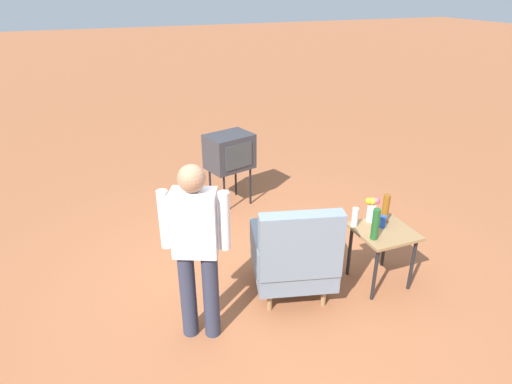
{
  "coord_description": "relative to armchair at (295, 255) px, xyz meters",
  "views": [
    {
      "loc": [
        1.4,
        3.42,
        2.87
      ],
      "look_at": [
        -0.31,
        -0.87,
        0.65
      ],
      "focal_mm": 30.72,
      "sensor_mm": 36.0,
      "label": 1
    }
  ],
  "objects": [
    {
      "name": "tv_on_stand",
      "position": [
        -0.07,
        -2.19,
        0.28
      ],
      "size": [
        0.7,
        0.59,
        1.03
      ],
      "color": "black",
      "rests_on": "ground"
    },
    {
      "name": "bottle_wine_green",
      "position": [
        -0.74,
        0.2,
        0.29
      ],
      "size": [
        0.07,
        0.07,
        0.32
      ],
      "primitive_type": "cylinder",
      "color": "#1E5623",
      "rests_on": "side_table"
    },
    {
      "name": "flower_vase",
      "position": [
        -0.92,
        -0.11,
        0.28
      ],
      "size": [
        0.14,
        0.1,
        0.27
      ],
      "color": "silver",
      "rests_on": "side_table"
    },
    {
      "name": "person_standing",
      "position": [
        0.99,
        0.16,
        0.44
      ],
      "size": [
        0.53,
        0.35,
        1.64
      ],
      "color": "#2D3347",
      "rests_on": "ground"
    },
    {
      "name": "bottle_short_clear",
      "position": [
        -0.7,
        -0.08,
        0.23
      ],
      "size": [
        0.06,
        0.06,
        0.2
      ],
      "primitive_type": "cylinder",
      "color": "silver",
      "rests_on": "side_table"
    },
    {
      "name": "ground_plane",
      "position": [
        0.26,
        -0.27,
        -0.5
      ],
      "size": [
        60.0,
        60.0,
        0.0
      ],
      "primitive_type": "plane",
      "color": "#A05B38"
    },
    {
      "name": "soda_can_blue",
      "position": [
        -0.96,
        0.05,
        0.19
      ],
      "size": [
        0.07,
        0.07,
        0.12
      ],
      "primitive_type": "cylinder",
      "color": "blue",
      "rests_on": "side_table"
    },
    {
      "name": "armchair",
      "position": [
        0.0,
        0.0,
        0.0
      ],
      "size": [
        0.93,
        0.95,
        1.06
      ],
      "color": "#937047",
      "rests_on": "ground"
    },
    {
      "name": "side_table",
      "position": [
        -0.94,
        0.11,
        0.04
      ],
      "size": [
        0.56,
        0.56,
        0.63
      ],
      "color": "black",
      "rests_on": "ground"
    },
    {
      "name": "bottle_tall_amber",
      "position": [
        -1.05,
        -0.05,
        0.28
      ],
      "size": [
        0.07,
        0.07,
        0.3
      ],
      "primitive_type": "cylinder",
      "color": "brown",
      "rests_on": "side_table"
    }
  ]
}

